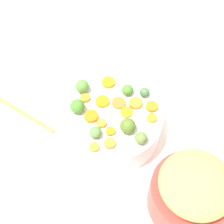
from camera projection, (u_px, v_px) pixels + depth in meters
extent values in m
cube|color=white|center=(118.00, 123.00, 1.00)|extent=(2.40, 2.40, 0.02)
cylinder|color=white|center=(112.00, 123.00, 0.94)|extent=(0.28, 0.28, 0.09)
cylinder|color=red|center=(189.00, 196.00, 0.81)|extent=(0.20, 0.20, 0.11)
ellipsoid|color=tan|center=(197.00, 184.00, 0.74)|extent=(0.17, 0.17, 0.06)
cylinder|color=orange|center=(110.00, 143.00, 0.84)|extent=(0.04, 0.04, 0.01)
cylinder|color=orange|center=(119.00, 104.00, 0.91)|extent=(0.05, 0.05, 0.01)
cylinder|color=orange|center=(102.00, 101.00, 0.92)|extent=(0.04, 0.04, 0.01)
cylinder|color=orange|center=(127.00, 112.00, 0.90)|extent=(0.05, 0.05, 0.01)
cylinder|color=orange|center=(136.00, 102.00, 0.91)|extent=(0.05, 0.05, 0.01)
cylinder|color=orange|center=(152.00, 107.00, 0.91)|extent=(0.04, 0.04, 0.01)
cylinder|color=orange|center=(108.00, 82.00, 0.95)|extent=(0.05, 0.05, 0.01)
cylinder|color=orange|center=(94.00, 147.00, 0.84)|extent=(0.03, 0.03, 0.01)
cylinder|color=orange|center=(102.00, 123.00, 0.88)|extent=(0.03, 0.03, 0.01)
cylinder|color=orange|center=(111.00, 131.00, 0.86)|extent=(0.03, 0.03, 0.01)
cylinder|color=orange|center=(152.00, 118.00, 0.88)|extent=(0.04, 0.04, 0.01)
cylinder|color=orange|center=(91.00, 116.00, 0.89)|extent=(0.05, 0.05, 0.01)
cylinder|color=orange|center=(85.00, 98.00, 0.92)|extent=(0.04, 0.04, 0.01)
sphere|color=olive|center=(141.00, 138.00, 0.84)|extent=(0.03, 0.03, 0.03)
sphere|color=#548837|center=(82.00, 86.00, 0.93)|extent=(0.04, 0.04, 0.04)
sphere|color=#48842A|center=(128.00, 90.00, 0.92)|extent=(0.03, 0.03, 0.03)
sphere|color=#437040|center=(145.00, 92.00, 0.92)|extent=(0.03, 0.03, 0.03)
sphere|color=#568640|center=(95.00, 132.00, 0.85)|extent=(0.03, 0.03, 0.03)
sphere|color=#447E2A|center=(77.00, 106.00, 0.89)|extent=(0.04, 0.04, 0.04)
sphere|color=#506C24|center=(128.00, 126.00, 0.85)|extent=(0.04, 0.04, 0.04)
cube|color=#B48041|center=(22.00, 112.00, 1.01)|extent=(0.22, 0.13, 0.01)
cube|color=silver|center=(48.00, 39.00, 1.18)|extent=(0.18, 0.16, 0.01)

